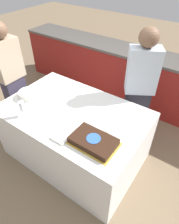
{
  "coord_description": "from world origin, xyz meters",
  "views": [
    {
      "loc": [
        1.15,
        -1.32,
        2.21
      ],
      "look_at": [
        0.23,
        0.0,
        0.86
      ],
      "focal_mm": 32.0,
      "sensor_mm": 36.0,
      "label": 1
    }
  ],
  "objects_px": {
    "plate_stack": "(28,94)",
    "person_cutting_cake": "(139,89)",
    "cake": "(93,141)",
    "wine_glass": "(22,107)",
    "person_seated_left": "(12,80)"
  },
  "relations": [
    {
      "from": "cake",
      "to": "plate_stack",
      "type": "xyz_separation_m",
      "value": [
        -1.08,
        0.17,
        0.01
      ]
    },
    {
      "from": "plate_stack",
      "to": "person_cutting_cake",
      "type": "relative_size",
      "value": 0.15
    },
    {
      "from": "plate_stack",
      "to": "wine_glass",
      "type": "relative_size",
      "value": 1.2
    },
    {
      "from": "cake",
      "to": "person_seated_left",
      "type": "relative_size",
      "value": 0.29
    },
    {
      "from": "person_cutting_cake",
      "to": "person_seated_left",
      "type": "xyz_separation_m",
      "value": [
        -1.5,
        -0.76,
        -0.01
      ]
    },
    {
      "from": "cake",
      "to": "person_cutting_cake",
      "type": "bearing_deg",
      "value": 90.0
    },
    {
      "from": "person_cutting_cake",
      "to": "person_seated_left",
      "type": "distance_m",
      "value": 1.69
    },
    {
      "from": "wine_glass",
      "to": "person_cutting_cake",
      "type": "relative_size",
      "value": 0.12
    },
    {
      "from": "cake",
      "to": "person_seated_left",
      "type": "height_order",
      "value": "person_seated_left"
    },
    {
      "from": "wine_glass",
      "to": "person_cutting_cake",
      "type": "height_order",
      "value": "person_cutting_cake"
    },
    {
      "from": "plate_stack",
      "to": "person_cutting_cake",
      "type": "distance_m",
      "value": 1.38
    },
    {
      "from": "plate_stack",
      "to": "wine_glass",
      "type": "bearing_deg",
      "value": -49.71
    },
    {
      "from": "cake",
      "to": "person_cutting_cake",
      "type": "xyz_separation_m",
      "value": [
        -0.0,
        1.02,
        0.04
      ]
    },
    {
      "from": "wine_glass",
      "to": "person_cutting_cake",
      "type": "bearing_deg",
      "value": 53.15
    },
    {
      "from": "person_cutting_cake",
      "to": "wine_glass",
      "type": "bearing_deg",
      "value": 22.11
    }
  ]
}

